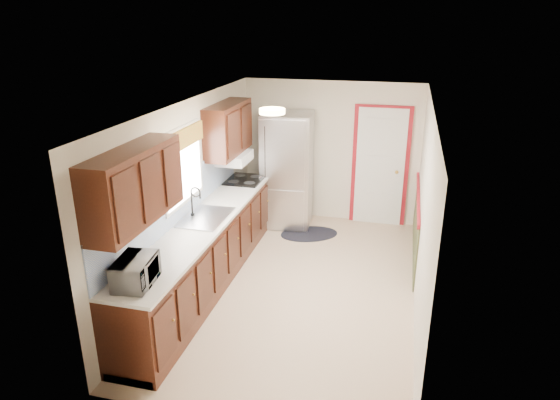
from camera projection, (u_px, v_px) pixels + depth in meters
The scene contains 8 objects.
room_shell at pixel (300, 202), 6.26m from camera, with size 3.20×5.20×2.52m.
kitchen_run at pixel (201, 229), 6.42m from camera, with size 0.63×4.00×2.20m.
back_wall_trim at pixel (387, 179), 8.14m from camera, with size 1.12×2.30×2.08m.
ceiling_fixture at pixel (272, 111), 5.74m from camera, with size 0.30×0.30×0.06m, color #FFD88C.
microwave at pixel (135, 269), 4.80m from camera, with size 0.49×0.27×0.33m, color white.
refrigerator at pixel (287, 170), 8.35m from camera, with size 0.85×0.83×1.92m.
rug at pixel (309, 234), 8.23m from camera, with size 0.95×0.61×0.01m, color black.
cooktop at pixel (245, 180), 7.89m from camera, with size 0.54×0.65×0.02m, color black.
Camera 1 is at (1.20, -5.74, 3.40)m, focal length 32.00 mm.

